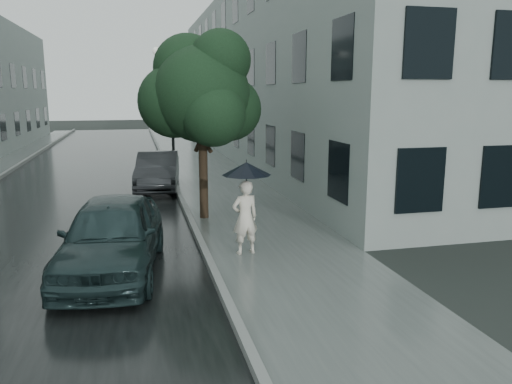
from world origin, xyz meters
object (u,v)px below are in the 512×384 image
object	(u,v)px
pedestrian	(245,217)
lamp_post	(168,106)
street_tree	(201,93)
car_near	(112,235)
car_far	(158,171)

from	to	relation	value
pedestrian	lamp_post	size ratio (longest dim) A/B	0.31
street_tree	car_near	bearing A→B (deg)	-119.87
pedestrian	street_tree	world-z (taller)	street_tree
street_tree	lamp_post	xyz separation A→B (m)	(-0.48, 6.72, -0.51)
street_tree	lamp_post	bearing A→B (deg)	94.06
lamp_post	car_near	xyz separation A→B (m)	(-1.90, -10.86, -2.27)
street_tree	car_far	world-z (taller)	street_tree
car_far	street_tree	bearing A→B (deg)	-70.72
car_near	car_far	size ratio (longest dim) A/B	1.08
street_tree	car_far	xyz separation A→B (m)	(-1.08, 4.69, -2.86)
street_tree	car_far	distance (m)	5.60
car_far	pedestrian	bearing A→B (deg)	-73.22
street_tree	car_near	world-z (taller)	street_tree
car_near	street_tree	bearing A→B (deg)	67.14
car_near	car_far	world-z (taller)	car_near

